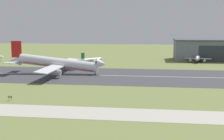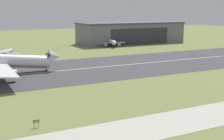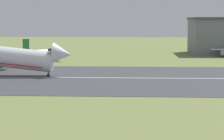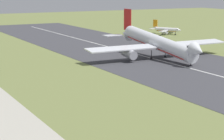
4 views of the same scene
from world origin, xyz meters
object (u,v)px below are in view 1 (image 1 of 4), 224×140
(airplane_landing, at_px, (58,63))
(airplane_parked_west, at_px, (198,58))
(airplane_parked_centre, at_px, (92,60))
(runway_sign, at_px, (10,97))

(airplane_landing, xyz_separation_m, airplane_parked_west, (78.59, 59.79, -2.23))
(airplane_parked_centre, bearing_deg, runway_sign, -94.30)
(airplane_parked_west, relative_size, airplane_parked_centre, 1.04)
(airplane_parked_centre, xyz_separation_m, runway_sign, (-7.72, -102.64, -1.31))
(airplane_landing, bearing_deg, airplane_parked_centre, 77.96)
(airplane_parked_west, bearing_deg, runway_sign, -123.02)
(airplane_parked_west, relative_size, runway_sign, 11.67)
(airplane_parked_west, distance_m, airplane_parked_centre, 70.93)
(airplane_parked_centre, relative_size, runway_sign, 11.17)
(airplane_landing, height_order, airplane_parked_west, airplane_landing)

